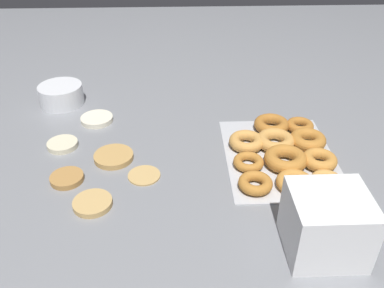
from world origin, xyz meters
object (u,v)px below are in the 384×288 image
(pancake_4, at_px, (67,178))
(donut_tray, at_px, (283,151))
(pancake_0, at_px, (63,144))
(batter_bowl, at_px, (61,95))
(container_stack, at_px, (326,224))
(pancake_1, at_px, (93,203))
(pancake_5, at_px, (97,119))
(pancake_3, at_px, (114,157))
(pancake_2, at_px, (144,175))

(pancake_4, xyz_separation_m, donut_tray, (0.08, -0.56, 0.01))
(pancake_0, height_order, donut_tray, donut_tray)
(batter_bowl, distance_m, container_stack, 0.94)
(pancake_4, height_order, container_stack, container_stack)
(pancake_1, distance_m, container_stack, 0.52)
(pancake_5, xyz_separation_m, container_stack, (-0.54, -0.54, 0.06))
(pancake_4, height_order, pancake_5, pancake_5)
(batter_bowl, bearing_deg, pancake_5, -132.63)
(donut_tray, height_order, container_stack, container_stack)
(pancake_1, relative_size, batter_bowl, 0.64)
(pancake_3, distance_m, batter_bowl, 0.39)
(pancake_5, bearing_deg, pancake_0, 151.93)
(pancake_3, height_order, pancake_5, same)
(pancake_1, height_order, pancake_4, same)
(pancake_5, relative_size, batter_bowl, 0.69)
(pancake_4, height_order, batter_bowl, batter_bowl)
(container_stack, bearing_deg, pancake_2, 55.99)
(pancake_5, bearing_deg, pancake_4, 174.33)
(pancake_0, height_order, pancake_3, same)
(container_stack, bearing_deg, pancake_3, 54.30)
(pancake_3, xyz_separation_m, donut_tray, (-0.01, -0.46, 0.01))
(pancake_3, distance_m, container_stack, 0.57)
(pancake_5, height_order, container_stack, container_stack)
(pancake_1, relative_size, pancake_5, 0.93)
(pancake_0, relative_size, donut_tray, 0.22)
(pancake_2, height_order, container_stack, container_stack)
(pancake_1, bearing_deg, pancake_5, 7.40)
(pancake_0, height_order, container_stack, container_stack)
(pancake_3, relative_size, donut_tray, 0.28)
(donut_tray, xyz_separation_m, batter_bowl, (0.33, 0.67, 0.02))
(pancake_5, height_order, batter_bowl, batter_bowl)
(batter_bowl, bearing_deg, pancake_4, -165.94)
(batter_bowl, bearing_deg, donut_tray, -116.57)
(pancake_5, bearing_deg, pancake_3, -159.43)
(donut_tray, bearing_deg, pancake_0, 83.28)
(pancake_0, xyz_separation_m, batter_bowl, (0.26, 0.06, 0.03))
(pancake_3, bearing_deg, pancake_2, -132.30)
(pancake_0, height_order, batter_bowl, batter_bowl)
(pancake_4, xyz_separation_m, batter_bowl, (0.42, 0.10, 0.03))
(pancake_2, relative_size, pancake_3, 0.79)
(pancake_4, bearing_deg, container_stack, -113.23)
(container_stack, bearing_deg, pancake_4, 66.77)
(container_stack, bearing_deg, donut_tray, 1.01)
(pancake_2, bearing_deg, pancake_3, 47.70)
(pancake_4, relative_size, container_stack, 0.55)
(pancake_5, bearing_deg, container_stack, -134.87)
(donut_tray, xyz_separation_m, container_stack, (-0.33, -0.01, 0.05))
(pancake_2, relative_size, container_stack, 0.55)
(pancake_2, bearing_deg, pancake_1, 133.31)
(pancake_5, bearing_deg, pancake_1, -172.60)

